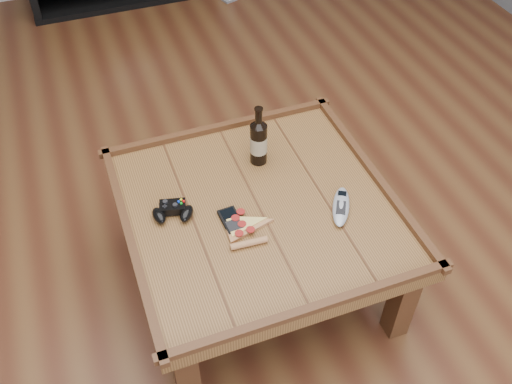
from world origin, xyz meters
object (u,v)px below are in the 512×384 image
object	(u,v)px
pizza_slice	(243,228)
coffee_table	(259,217)
game_controller	(173,211)
remote_control	(341,206)
beer_bottle	(259,141)
smartphone	(231,221)

from	to	relation	value
pizza_slice	coffee_table	bearing A→B (deg)	46.90
game_controller	remote_control	size ratio (longest dim) A/B	0.80
beer_bottle	remote_control	bearing A→B (deg)	-61.58
beer_bottle	smartphone	distance (m)	0.36
beer_bottle	pizza_slice	world-z (taller)	beer_bottle
game_controller	remote_control	distance (m)	0.62
coffee_table	smartphone	xyz separation A→B (m)	(-0.12, -0.04, 0.07)
pizza_slice	remote_control	distance (m)	0.38
beer_bottle	remote_control	distance (m)	0.42
game_controller	pizza_slice	distance (m)	0.27
game_controller	smartphone	xyz separation A→B (m)	(0.19, -0.11, -0.01)
smartphone	remote_control	world-z (taller)	remote_control
remote_control	smartphone	bearing A→B (deg)	-161.60
game_controller	smartphone	bearing A→B (deg)	-14.87
smartphone	game_controller	bearing A→B (deg)	147.80
coffee_table	remote_control	size ratio (longest dim) A/B	4.97
coffee_table	beer_bottle	distance (m)	0.30
smartphone	beer_bottle	bearing A→B (deg)	49.96
pizza_slice	smartphone	bearing A→B (deg)	122.57
game_controller	remote_control	bearing A→B (deg)	-3.24
coffee_table	beer_bottle	xyz separation A→B (m)	(0.09, 0.24, 0.17)
pizza_slice	beer_bottle	bearing A→B (deg)	64.64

